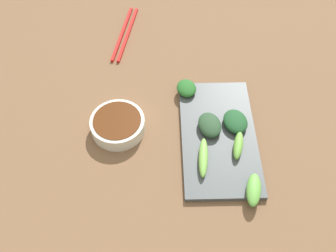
{
  "coord_description": "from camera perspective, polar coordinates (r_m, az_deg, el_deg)",
  "views": [
    {
      "loc": [
        -0.03,
        -0.53,
        0.75
      ],
      "look_at": [
        -0.02,
        -0.01,
        0.05
      ],
      "focal_mm": 40.68,
      "sensor_mm": 36.0,
      "label": 1
    }
  ],
  "objects": [
    {
      "name": "tabletop",
      "position": [
        0.91,
        1.15,
        -0.71
      ],
      "size": [
        2.1,
        2.1,
        0.02
      ],
      "primitive_type": "cube",
      "color": "brown",
      "rests_on": "ground"
    },
    {
      "name": "broccoli_leafy_1",
      "position": [
        0.9,
        10.09,
        0.45
      ],
      "size": [
        0.07,
        0.08,
        0.02
      ],
      "primitive_type": "ellipsoid",
      "rotation": [
        0.0,
        0.0,
        0.16
      ],
      "color": "#1C4A26",
      "rests_on": "serving_plate"
    },
    {
      "name": "chopsticks",
      "position": [
        1.13,
        -6.45,
        13.57
      ],
      "size": [
        0.07,
        0.23,
        0.01
      ],
      "rotation": [
        0.0,
        0.0,
        -0.19
      ],
      "color": "red",
      "rests_on": "tabletop"
    },
    {
      "name": "broccoli_leafy_5",
      "position": [
        0.95,
        2.78,
        5.68
      ],
      "size": [
        0.06,
        0.07,
        0.02
      ],
      "primitive_type": "ellipsoid",
      "rotation": [
        0.0,
        0.0,
        0.18
      ],
      "color": "#225C22",
      "rests_on": "serving_plate"
    },
    {
      "name": "serving_plate",
      "position": [
        0.89,
        7.56,
        -1.49
      ],
      "size": [
        0.17,
        0.32,
        0.01
      ],
      "primitive_type": "cube",
      "color": "#444A4D",
      "rests_on": "tabletop"
    },
    {
      "name": "broccoli_leafy_4",
      "position": [
        0.88,
        6.27,
        0.15
      ],
      "size": [
        0.06,
        0.08,
        0.02
      ],
      "primitive_type": "ellipsoid",
      "rotation": [
        0.0,
        0.0,
        0.17
      ],
      "color": "#27452B",
      "rests_on": "serving_plate"
    },
    {
      "name": "broccoli_stalk_3",
      "position": [
        0.86,
        10.48,
        -2.86
      ],
      "size": [
        0.04,
        0.08,
        0.02
      ],
      "primitive_type": "ellipsoid",
      "rotation": [
        0.0,
        0.0,
        -0.24
      ],
      "color": "#67A63E",
      "rests_on": "serving_plate"
    },
    {
      "name": "broccoli_stalk_0",
      "position": [
        0.83,
        5.31,
        -4.7
      ],
      "size": [
        0.03,
        0.1,
        0.02
      ],
      "primitive_type": "ellipsoid",
      "rotation": [
        0.0,
        0.0,
        -0.1
      ],
      "color": "#73B44A",
      "rests_on": "serving_plate"
    },
    {
      "name": "sauce_bowl",
      "position": [
        0.89,
        -7.55,
        0.19
      ],
      "size": [
        0.13,
        0.13,
        0.04
      ],
      "color": "silver",
      "rests_on": "tabletop"
    },
    {
      "name": "broccoli_stalk_2",
      "position": [
        0.81,
        12.72,
        -9.31
      ],
      "size": [
        0.05,
        0.08,
        0.02
      ],
      "primitive_type": "ellipsoid",
      "rotation": [
        0.0,
        0.0,
        -0.21
      ],
      "color": "#5EA342",
      "rests_on": "serving_plate"
    }
  ]
}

